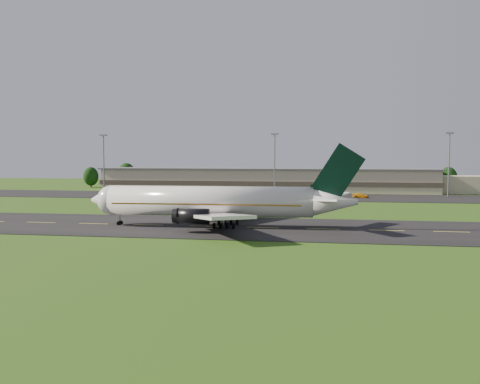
% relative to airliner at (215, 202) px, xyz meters
% --- Properties ---
extents(ground, '(360.00, 360.00, 0.00)m').
position_rel_airliner_xyz_m(ground, '(-1.95, -0.03, -4.66)').
color(ground, '#2C4C13').
rests_on(ground, ground).
extents(taxiway, '(220.00, 30.00, 0.10)m').
position_rel_airliner_xyz_m(taxiway, '(-1.95, -0.03, -4.61)').
color(taxiway, black).
rests_on(taxiway, ground).
extents(apron, '(260.00, 30.00, 0.10)m').
position_rel_airliner_xyz_m(apron, '(-1.95, 71.97, -4.61)').
color(apron, black).
rests_on(apron, ground).
extents(airliner, '(51.29, 42.15, 15.57)m').
position_rel_airliner_xyz_m(airliner, '(0.00, 0.00, 0.00)').
color(airliner, white).
rests_on(airliner, ground).
extents(terminal, '(145.00, 16.00, 8.40)m').
position_rel_airliner_xyz_m(terminal, '(4.45, 96.15, -0.67)').
color(terminal, '#BFB492').
rests_on(terminal, ground).
extents(light_mast_west, '(2.40, 1.20, 20.35)m').
position_rel_airliner_xyz_m(light_mast_west, '(-56.95, 79.97, 8.08)').
color(light_mast_west, gray).
rests_on(light_mast_west, ground).
extents(light_mast_centre, '(2.40, 1.20, 20.35)m').
position_rel_airliner_xyz_m(light_mast_centre, '(3.05, 79.97, 8.08)').
color(light_mast_centre, gray).
rests_on(light_mast_centre, ground).
extents(light_mast_east, '(2.40, 1.20, 20.35)m').
position_rel_airliner_xyz_m(light_mast_east, '(58.05, 79.97, 8.08)').
color(light_mast_east, gray).
rests_on(light_mast_east, ground).
extents(tree_line, '(191.12, 9.05, 10.97)m').
position_rel_airliner_xyz_m(tree_line, '(31.61, 105.88, 0.40)').
color(tree_line, black).
rests_on(tree_line, ground).
extents(service_vehicle_a, '(2.26, 3.94, 1.26)m').
position_rel_airliner_xyz_m(service_vehicle_a, '(-25.85, 70.08, -3.93)').
color(service_vehicle_a, '#E9A70D').
rests_on(service_vehicle_a, apron).
extents(service_vehicle_b, '(4.03, 1.94, 1.28)m').
position_rel_airliner_xyz_m(service_vehicle_b, '(-18.97, 72.49, -3.92)').
color(service_vehicle_b, maroon).
rests_on(service_vehicle_b, apron).
extents(service_vehicle_c, '(2.69, 5.30, 1.44)m').
position_rel_airliner_xyz_m(service_vehicle_c, '(8.75, 67.20, -3.84)').
color(service_vehicle_c, silver).
rests_on(service_vehicle_c, apron).
extents(service_vehicle_d, '(5.19, 2.83, 1.43)m').
position_rel_airliner_xyz_m(service_vehicle_d, '(30.56, 70.91, -3.85)').
color(service_vehicle_d, orange).
rests_on(service_vehicle_d, apron).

